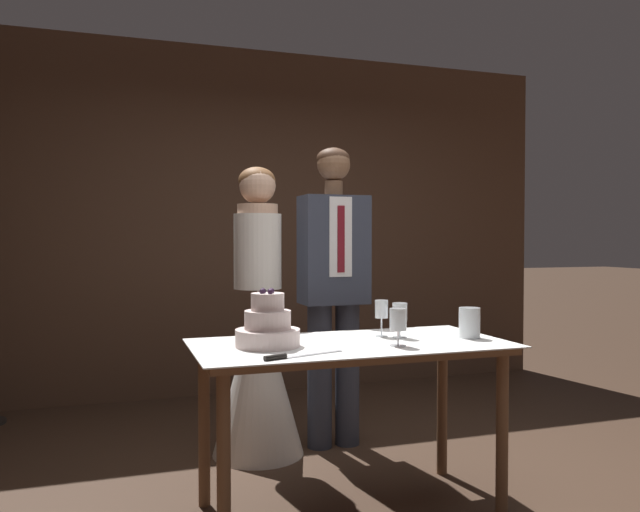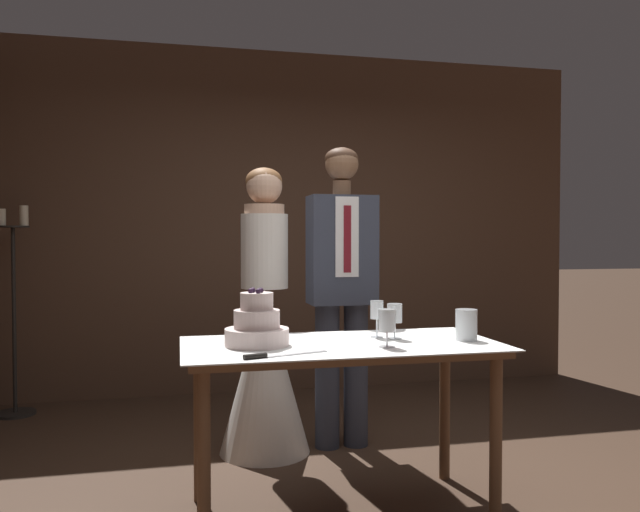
{
  "view_description": "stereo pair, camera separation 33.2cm",
  "coord_description": "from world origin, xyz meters",
  "px_view_note": "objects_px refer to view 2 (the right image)",
  "views": [
    {
      "loc": [
        -1.23,
        -2.67,
        1.28
      ],
      "look_at": [
        -0.18,
        0.48,
        1.19
      ],
      "focal_mm": 35.0,
      "sensor_mm": 36.0,
      "label": 1
    },
    {
      "loc": [
        -0.92,
        -2.76,
        1.28
      ],
      "look_at": [
        -0.18,
        0.48,
        1.19
      ],
      "focal_mm": 35.0,
      "sensor_mm": 36.0,
      "label": 2
    }
  ],
  "objects_px": {
    "candle_stand": "(14,319)",
    "wine_glass_near": "(395,314)",
    "groom": "(342,281)",
    "tiered_cake": "(257,326)",
    "cake_knife": "(270,355)",
    "cake_table": "(341,364)",
    "wine_glass_far": "(387,322)",
    "hurricane_candle": "(466,326)",
    "bride": "(265,347)",
    "wine_glass_middle": "(377,311)"
  },
  "relations": [
    {
      "from": "groom",
      "to": "cake_table",
      "type": "bearing_deg",
      "value": -104.89
    },
    {
      "from": "tiered_cake",
      "to": "cake_knife",
      "type": "height_order",
      "value": "tiered_cake"
    },
    {
      "from": "cake_table",
      "to": "bride",
      "type": "distance_m",
      "value": 0.93
    },
    {
      "from": "cake_knife",
      "to": "wine_glass_far",
      "type": "bearing_deg",
      "value": -5.23
    },
    {
      "from": "cake_table",
      "to": "groom",
      "type": "relative_size",
      "value": 0.8
    },
    {
      "from": "cake_knife",
      "to": "hurricane_candle",
      "type": "bearing_deg",
      "value": -4.89
    },
    {
      "from": "hurricane_candle",
      "to": "tiered_cake",
      "type": "bearing_deg",
      "value": 175.62
    },
    {
      "from": "wine_glass_near",
      "to": "groom",
      "type": "bearing_deg",
      "value": 93.08
    },
    {
      "from": "wine_glass_near",
      "to": "bride",
      "type": "distance_m",
      "value": 1.02
    },
    {
      "from": "tiered_cake",
      "to": "candle_stand",
      "type": "height_order",
      "value": "candle_stand"
    },
    {
      "from": "wine_glass_far",
      "to": "groom",
      "type": "height_order",
      "value": "groom"
    },
    {
      "from": "tiered_cake",
      "to": "cake_knife",
      "type": "distance_m",
      "value": 0.3
    },
    {
      "from": "wine_glass_middle",
      "to": "hurricane_candle",
      "type": "bearing_deg",
      "value": -24.47
    },
    {
      "from": "candle_stand",
      "to": "bride",
      "type": "bearing_deg",
      "value": -35.41
    },
    {
      "from": "cake_knife",
      "to": "candle_stand",
      "type": "height_order",
      "value": "candle_stand"
    },
    {
      "from": "wine_glass_middle",
      "to": "candle_stand",
      "type": "relative_size",
      "value": 0.12
    },
    {
      "from": "hurricane_candle",
      "to": "wine_glass_far",
      "type": "bearing_deg",
      "value": -167.13
    },
    {
      "from": "bride",
      "to": "wine_glass_far",
      "type": "bearing_deg",
      "value": -68.76
    },
    {
      "from": "tiered_cake",
      "to": "candle_stand",
      "type": "distance_m",
      "value": 2.56
    },
    {
      "from": "tiered_cake",
      "to": "hurricane_candle",
      "type": "bearing_deg",
      "value": -4.38
    },
    {
      "from": "cake_table",
      "to": "bride",
      "type": "xyz_separation_m",
      "value": [
        -0.24,
        0.9,
        -0.07
      ]
    },
    {
      "from": "wine_glass_far",
      "to": "tiered_cake",
      "type": "bearing_deg",
      "value": 162.71
    },
    {
      "from": "groom",
      "to": "candle_stand",
      "type": "xyz_separation_m",
      "value": [
        -2.14,
        1.18,
        -0.32
      ]
    },
    {
      "from": "cake_table",
      "to": "cake_knife",
      "type": "distance_m",
      "value": 0.47
    },
    {
      "from": "wine_glass_near",
      "to": "groom",
      "type": "xyz_separation_m",
      "value": [
        -0.04,
        0.83,
        0.11
      ]
    },
    {
      "from": "groom",
      "to": "cake_knife",
      "type": "bearing_deg",
      "value": -117.68
    },
    {
      "from": "wine_glass_near",
      "to": "wine_glass_far",
      "type": "height_order",
      "value": "same"
    },
    {
      "from": "wine_glass_near",
      "to": "groom",
      "type": "distance_m",
      "value": 0.84
    },
    {
      "from": "cake_table",
      "to": "groom",
      "type": "bearing_deg",
      "value": 75.11
    },
    {
      "from": "candle_stand",
      "to": "wine_glass_near",
      "type": "bearing_deg",
      "value": -42.75
    },
    {
      "from": "tiered_cake",
      "to": "wine_glass_middle",
      "type": "relative_size",
      "value": 1.61
    },
    {
      "from": "bride",
      "to": "candle_stand",
      "type": "relative_size",
      "value": 1.12
    },
    {
      "from": "cake_table",
      "to": "wine_glass_far",
      "type": "distance_m",
      "value": 0.31
    },
    {
      "from": "wine_glass_far",
      "to": "candle_stand",
      "type": "bearing_deg",
      "value": 132.84
    },
    {
      "from": "bride",
      "to": "wine_glass_middle",
      "type": "bearing_deg",
      "value": -59.81
    },
    {
      "from": "tiered_cake",
      "to": "wine_glass_far",
      "type": "distance_m",
      "value": 0.59
    },
    {
      "from": "groom",
      "to": "wine_glass_far",
      "type": "bearing_deg",
      "value": -93.67
    },
    {
      "from": "cake_table",
      "to": "groom",
      "type": "xyz_separation_m",
      "value": [
        0.24,
        0.89,
        0.32
      ]
    },
    {
      "from": "cake_knife",
      "to": "bride",
      "type": "xyz_separation_m",
      "value": [
        0.14,
        1.17,
        -0.17
      ]
    },
    {
      "from": "cake_table",
      "to": "cake_knife",
      "type": "bearing_deg",
      "value": -144.0
    },
    {
      "from": "wine_glass_near",
      "to": "cake_table",
      "type": "bearing_deg",
      "value": -168.07
    },
    {
      "from": "hurricane_candle",
      "to": "groom",
      "type": "bearing_deg",
      "value": 110.97
    },
    {
      "from": "candle_stand",
      "to": "groom",
      "type": "bearing_deg",
      "value": -28.94
    },
    {
      "from": "cake_knife",
      "to": "wine_glass_middle",
      "type": "bearing_deg",
      "value": 16.47
    },
    {
      "from": "hurricane_candle",
      "to": "candle_stand",
      "type": "xyz_separation_m",
      "value": [
        -2.5,
        2.13,
        -0.16
      ]
    },
    {
      "from": "cake_knife",
      "to": "bride",
      "type": "height_order",
      "value": "bride"
    },
    {
      "from": "wine_glass_far",
      "to": "bride",
      "type": "xyz_separation_m",
      "value": [
        -0.41,
        1.05,
        -0.28
      ]
    },
    {
      "from": "candle_stand",
      "to": "tiered_cake",
      "type": "bearing_deg",
      "value": -53.75
    },
    {
      "from": "wine_glass_far",
      "to": "hurricane_candle",
      "type": "xyz_separation_m",
      "value": [
        0.43,
        0.1,
        -0.04
      ]
    },
    {
      "from": "tiered_cake",
      "to": "cake_knife",
      "type": "bearing_deg",
      "value": -86.63
    }
  ]
}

